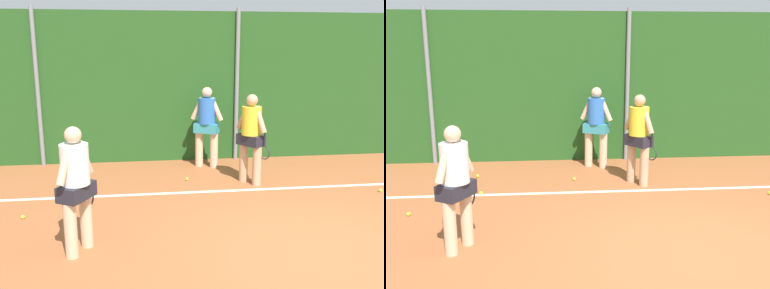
{
  "view_description": "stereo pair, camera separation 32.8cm",
  "coord_description": "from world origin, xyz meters",
  "views": [
    {
      "loc": [
        -2.38,
        -4.92,
        2.71
      ],
      "look_at": [
        -1.4,
        2.65,
        0.95
      ],
      "focal_mm": 38.91,
      "sensor_mm": 36.0,
      "label": 1
    },
    {
      "loc": [
        -2.05,
        -4.96,
        2.71
      ],
      "look_at": [
        -1.4,
        2.65,
        0.95
      ],
      "focal_mm": 38.91,
      "sensor_mm": 36.0,
      "label": 2
    }
  ],
  "objects": [
    {
      "name": "ground_plane",
      "position": [
        0.0,
        1.52,
        0.0
      ],
      "size": [
        24.94,
        24.94,
        0.0
      ],
      "primitive_type": "plane",
      "color": "#A85B33"
    },
    {
      "name": "hedge_fence_backdrop",
      "position": [
        0.0,
        5.2,
        1.79
      ],
      "size": [
        16.21,
        0.25,
        3.57
      ],
      "primitive_type": "cube",
      "color": "#23511E",
      "rests_on": "ground_plane"
    },
    {
      "name": "fence_post_left",
      "position": [
        -4.68,
        5.03,
        1.82
      ],
      "size": [
        0.1,
        0.1,
        3.65
      ],
      "primitive_type": "cylinder",
      "color": "gray",
      "rests_on": "ground_plane"
    },
    {
      "name": "fence_post_center",
      "position": [
        0.0,
        5.03,
        1.82
      ],
      "size": [
        0.1,
        0.1,
        3.65
      ],
      "primitive_type": "cylinder",
      "color": "gray",
      "rests_on": "ground_plane"
    },
    {
      "name": "court_baseline_paint",
      "position": [
        0.0,
        2.65,
        0.0
      ],
      "size": [
        11.85,
        0.1,
        0.01
      ],
      "primitive_type": "cube",
      "color": "white",
      "rests_on": "ground_plane"
    },
    {
      "name": "player_foreground_near",
      "position": [
        -3.23,
        0.47,
        0.98
      ],
      "size": [
        0.51,
        0.74,
        1.74
      ],
      "rotation": [
        0.0,
        0.0,
        1.06
      ],
      "color": "beige",
      "rests_on": "ground_plane"
    },
    {
      "name": "player_midcourt",
      "position": [
        -0.14,
        3.08,
        1.03
      ],
      "size": [
        0.59,
        0.68,
        1.84
      ],
      "rotation": [
        0.0,
        0.0,
        5.31
      ],
      "color": "tan",
      "rests_on": "ground_plane"
    },
    {
      "name": "player_backcourt_far",
      "position": [
        -0.84,
        4.41,
        1.05
      ],
      "size": [
        0.72,
        0.53,
        1.87
      ],
      "rotation": [
        0.0,
        0.0,
        5.81
      ],
      "color": "beige",
      "rests_on": "ground_plane"
    },
    {
      "name": "tennis_ball_0",
      "position": [
        -3.48,
        3.79,
        0.03
      ],
      "size": [
        0.07,
        0.07,
        0.07
      ],
      "primitive_type": "sphere",
      "color": "#CCDB33",
      "rests_on": "ground_plane"
    },
    {
      "name": "tennis_ball_1",
      "position": [
        -1.42,
        3.4,
        0.03
      ],
      "size": [
        0.07,
        0.07,
        0.07
      ],
      "primitive_type": "sphere",
      "color": "#CCDB33",
      "rests_on": "ground_plane"
    },
    {
      "name": "tennis_ball_2",
      "position": [
        -3.26,
        2.67,
        0.03
      ],
      "size": [
        0.07,
        0.07,
        0.07
      ],
      "primitive_type": "sphere",
      "color": "#CCDB33",
      "rests_on": "ground_plane"
    },
    {
      "name": "tennis_ball_4",
      "position": [
        -4.31,
        1.73,
        0.03
      ],
      "size": [
        0.07,
        0.07,
        0.07
      ],
      "primitive_type": "sphere",
      "color": "#CCDB33",
      "rests_on": "ground_plane"
    },
    {
      "name": "tennis_ball_5",
      "position": [
        2.23,
        2.21,
        0.03
      ],
      "size": [
        0.07,
        0.07,
        0.07
      ],
      "primitive_type": "sphere",
      "color": "#CCDB33",
      "rests_on": "ground_plane"
    }
  ]
}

